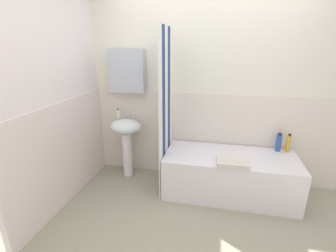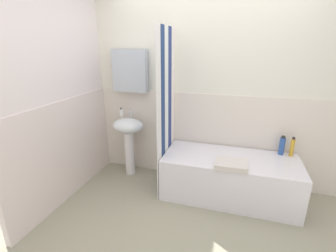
{
  "view_description": "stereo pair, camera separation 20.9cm",
  "coord_description": "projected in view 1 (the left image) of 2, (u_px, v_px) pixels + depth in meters",
  "views": [
    {
      "loc": [
        0.17,
        -1.87,
        1.79
      ],
      "look_at": [
        -0.43,
        0.86,
        0.85
      ],
      "focal_mm": 25.62,
      "sensor_mm": 36.0,
      "label": 1
    },
    {
      "loc": [
        0.37,
        -1.82,
        1.79
      ],
      "look_at": [
        -0.43,
        0.86,
        0.85
      ],
      "focal_mm": 25.62,
      "sensor_mm": 36.0,
      "label": 2
    }
  ],
  "objects": [
    {
      "name": "ground_plane",
      "position": [
        193.0,
        240.0,
        2.34
      ],
      "size": [
        4.8,
        5.6,
        0.04
      ],
      "primitive_type": "cube",
      "color": "gray"
    },
    {
      "name": "wall_back_tiled",
      "position": [
        202.0,
        98.0,
        3.16
      ],
      "size": [
        3.6,
        0.18,
        2.4
      ],
      "color": "white",
      "rests_on": "ground_plane"
    },
    {
      "name": "wall_left_tiled",
      "position": [
        57.0,
        110.0,
        2.62
      ],
      "size": [
        0.07,
        1.81,
        2.4
      ],
      "color": "white",
      "rests_on": "ground_plane"
    },
    {
      "name": "sink",
      "position": [
        126.0,
        135.0,
        3.31
      ],
      "size": [
        0.44,
        0.34,
        0.84
      ],
      "color": "white",
      "rests_on": "ground_plane"
    },
    {
      "name": "faucet",
      "position": [
        128.0,
        114.0,
        3.3
      ],
      "size": [
        0.03,
        0.12,
        0.12
      ],
      "color": "silver",
      "rests_on": "sink"
    },
    {
      "name": "soap_dispenser",
      "position": [
        118.0,
        114.0,
        3.32
      ],
      "size": [
        0.05,
        0.05,
        0.13
      ],
      "color": "white",
      "rests_on": "sink"
    },
    {
      "name": "bathtub",
      "position": [
        229.0,
        174.0,
        2.99
      ],
      "size": [
        1.58,
        0.7,
        0.52
      ],
      "primitive_type": "cube",
      "color": "white",
      "rests_on": "ground_plane"
    },
    {
      "name": "shower_curtain",
      "position": [
        166.0,
        114.0,
        2.92
      ],
      "size": [
        0.01,
        0.7,
        2.0
      ],
      "color": "silver",
      "rests_on": "ground_plane"
    },
    {
      "name": "lotion_bottle",
      "position": [
        288.0,
        143.0,
        2.97
      ],
      "size": [
        0.05,
        0.05,
        0.24
      ],
      "color": "gold",
      "rests_on": "bathtub"
    },
    {
      "name": "body_wash_bottle",
      "position": [
        279.0,
        142.0,
        3.0
      ],
      "size": [
        0.07,
        0.07,
        0.24
      ],
      "color": "#2F56A2",
      "rests_on": "bathtub"
    },
    {
      "name": "towel_folded",
      "position": [
        233.0,
        162.0,
        2.67
      ],
      "size": [
        0.35,
        0.27,
        0.06
      ],
      "primitive_type": "cube",
      "rotation": [
        0.0,
        0.0,
        0.03
      ],
      "color": "silver",
      "rests_on": "bathtub"
    }
  ]
}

